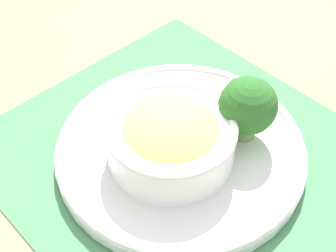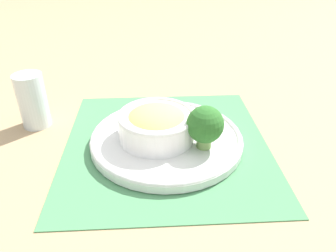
{
  "view_description": "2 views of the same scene",
  "coord_description": "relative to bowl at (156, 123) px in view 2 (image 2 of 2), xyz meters",
  "views": [
    {
      "loc": [
        0.23,
        -0.31,
        0.47
      ],
      "look_at": [
        -0.02,
        -0.0,
        0.04
      ],
      "focal_mm": 50.0,
      "sensor_mm": 36.0,
      "label": 1
    },
    {
      "loc": [
        0.57,
        -0.1,
        0.39
      ],
      "look_at": [
        -0.0,
        0.0,
        0.04
      ],
      "focal_mm": 35.0,
      "sensor_mm": 36.0,
      "label": 2
    }
  ],
  "objects": [
    {
      "name": "ground_plane",
      "position": [
        0.0,
        0.02,
        -0.05
      ],
      "size": [
        4.0,
        4.0,
        0.0
      ],
      "primitive_type": "plane",
      "color": "tan"
    },
    {
      "name": "placemat",
      "position": [
        0.0,
        0.02,
        -0.05
      ],
      "size": [
        0.5,
        0.48,
        0.0
      ],
      "color": "#4C8C59",
      "rests_on": "ground_plane"
    },
    {
      "name": "plate",
      "position": [
        0.0,
        0.02,
        -0.04
      ],
      "size": [
        0.32,
        0.32,
        0.02
      ],
      "color": "white",
      "rests_on": "placemat"
    },
    {
      "name": "bowl",
      "position": [
        0.0,
        0.0,
        0.0
      ],
      "size": [
        0.16,
        0.16,
        0.07
      ],
      "color": "white",
      "rests_on": "plate"
    },
    {
      "name": "broccoli_floret",
      "position": [
        0.05,
        0.09,
        0.02
      ],
      "size": [
        0.07,
        0.07,
        0.09
      ],
      "color": "#759E51",
      "rests_on": "plate"
    },
    {
      "name": "carrot_slice_near",
      "position": [
        -0.01,
        0.08,
        -0.03
      ],
      "size": [
        0.05,
        0.05,
        0.01
      ],
      "color": "orange",
      "rests_on": "plate"
    },
    {
      "name": "carrot_slice_middle",
      "position": [
        -0.02,
        0.07,
        -0.03
      ],
      "size": [
        0.05,
        0.05,
        0.01
      ],
      "color": "orange",
      "rests_on": "plate"
    },
    {
      "name": "carrot_slice_far",
      "position": [
        -0.03,
        0.06,
        -0.03
      ],
      "size": [
        0.05,
        0.05,
        0.01
      ],
      "color": "orange",
      "rests_on": "plate"
    },
    {
      "name": "water_glass",
      "position": [
        -0.13,
        -0.26,
        0.0
      ],
      "size": [
        0.06,
        0.06,
        0.12
      ],
      "color": "silver",
      "rests_on": "ground_plane"
    }
  ]
}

